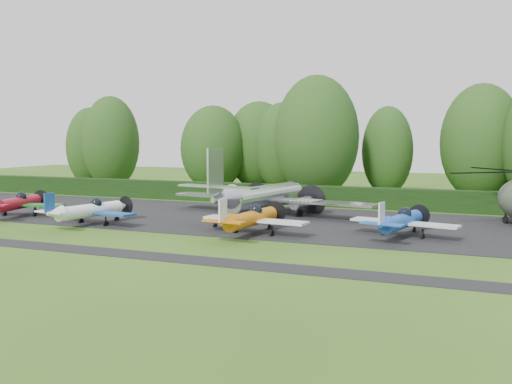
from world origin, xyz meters
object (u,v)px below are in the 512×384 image
at_px(transport_plane, 263,197).
at_px(light_plane_orange, 251,218).
at_px(light_plane_red, 17,203).
at_px(light_plane_blue, 401,221).
at_px(light_plane_white, 90,210).

height_order(transport_plane, light_plane_orange, transport_plane).
xyz_separation_m(light_plane_red, light_plane_blue, (31.79, 1.89, -0.03)).
xyz_separation_m(light_plane_white, light_plane_blue, (23.02, 3.38, -0.02)).
bearing_deg(light_plane_white, light_plane_orange, -8.59).
bearing_deg(light_plane_white, light_plane_red, 159.91).
bearing_deg(transport_plane, light_plane_white, -146.59).
distance_m(light_plane_white, light_plane_orange, 13.30).
bearing_deg(light_plane_blue, light_plane_red, 171.49).
relative_size(light_plane_white, light_plane_orange, 0.98).
xyz_separation_m(transport_plane, light_plane_red, (-19.34, -8.17, -0.53)).
height_order(light_plane_red, light_plane_white, light_plane_red).
bearing_deg(light_plane_red, transport_plane, 35.56).
height_order(light_plane_red, light_plane_blue, light_plane_red).
bearing_deg(light_plane_orange, transport_plane, 100.70).
distance_m(transport_plane, light_plane_orange, 9.64).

